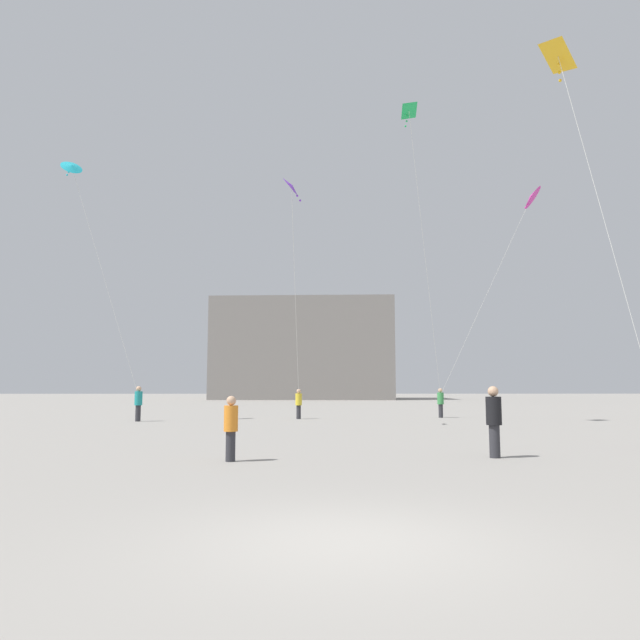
{
  "coord_description": "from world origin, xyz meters",
  "views": [
    {
      "loc": [
        -0.46,
        -7.31,
        1.81
      ],
      "look_at": [
        0.0,
        16.43,
        4.44
      ],
      "focal_mm": 33.87,
      "sensor_mm": 36.0,
      "label": 1
    }
  ],
  "objects_px": {
    "kite_amber_delta": "(560,60)",
    "kite_emerald_delta": "(410,121)",
    "person_in_teal": "(138,402)",
    "person_in_yellow": "(299,403)",
    "kite_cyan_diamond": "(72,168)",
    "kite_magenta_diamond": "(531,198)",
    "kite_violet_diamond": "(292,189)",
    "person_in_black": "(494,418)",
    "building_left_hall": "(305,350)",
    "person_in_orange": "(231,425)",
    "person_in_green": "(441,401)"
  },
  "relations": [
    {
      "from": "person_in_yellow",
      "to": "kite_cyan_diamond",
      "type": "height_order",
      "value": "kite_cyan_diamond"
    },
    {
      "from": "person_in_black",
      "to": "person_in_yellow",
      "type": "bearing_deg",
      "value": 113.8
    },
    {
      "from": "building_left_hall",
      "to": "kite_cyan_diamond",
      "type": "bearing_deg",
      "value": -101.74
    },
    {
      "from": "person_in_teal",
      "to": "person_in_black",
      "type": "xyz_separation_m",
      "value": [
        13.71,
        -16.54,
        -0.01
      ]
    },
    {
      "from": "person_in_black",
      "to": "kite_emerald_delta",
      "type": "relative_size",
      "value": 0.12
    },
    {
      "from": "person_in_black",
      "to": "kite_violet_diamond",
      "type": "xyz_separation_m",
      "value": [
        -5.56,
        11.31,
        9.87
      ]
    },
    {
      "from": "kite_amber_delta",
      "to": "building_left_hall",
      "type": "height_order",
      "value": "building_left_hall"
    },
    {
      "from": "person_in_teal",
      "to": "person_in_black",
      "type": "height_order",
      "value": "person_in_teal"
    },
    {
      "from": "person_in_black",
      "to": "building_left_hall",
      "type": "height_order",
      "value": "building_left_hall"
    },
    {
      "from": "person_in_yellow",
      "to": "kite_emerald_delta",
      "type": "relative_size",
      "value": 0.11
    },
    {
      "from": "kite_cyan_diamond",
      "to": "person_in_teal",
      "type": "bearing_deg",
      "value": 9.66
    },
    {
      "from": "kite_magenta_diamond",
      "to": "kite_cyan_diamond",
      "type": "height_order",
      "value": "kite_cyan_diamond"
    },
    {
      "from": "kite_amber_delta",
      "to": "kite_emerald_delta",
      "type": "relative_size",
      "value": 0.79
    },
    {
      "from": "person_in_black",
      "to": "kite_cyan_diamond",
      "type": "height_order",
      "value": "kite_cyan_diamond"
    },
    {
      "from": "person_in_green",
      "to": "person_in_black",
      "type": "height_order",
      "value": "person_in_black"
    },
    {
      "from": "person_in_green",
      "to": "person_in_teal",
      "type": "bearing_deg",
      "value": -98.53
    },
    {
      "from": "kite_magenta_diamond",
      "to": "kite_amber_delta",
      "type": "height_order",
      "value": "kite_amber_delta"
    },
    {
      "from": "kite_violet_diamond",
      "to": "kite_cyan_diamond",
      "type": "bearing_deg",
      "value": 158.95
    },
    {
      "from": "person_in_teal",
      "to": "person_in_yellow",
      "type": "bearing_deg",
      "value": -152.27
    },
    {
      "from": "person_in_orange",
      "to": "kite_cyan_diamond",
      "type": "distance_m",
      "value": 23.41
    },
    {
      "from": "person_in_orange",
      "to": "person_in_black",
      "type": "height_order",
      "value": "person_in_black"
    },
    {
      "from": "person_in_green",
      "to": "kite_amber_delta",
      "type": "relative_size",
      "value": 0.15
    },
    {
      "from": "person_in_green",
      "to": "kite_amber_delta",
      "type": "bearing_deg",
      "value": -19.23
    },
    {
      "from": "person_in_orange",
      "to": "kite_violet_diamond",
      "type": "xyz_separation_m",
      "value": [
        1.11,
        11.93,
        10.0
      ]
    },
    {
      "from": "person_in_green",
      "to": "person_in_black",
      "type": "relative_size",
      "value": 0.94
    },
    {
      "from": "kite_magenta_diamond",
      "to": "kite_emerald_delta",
      "type": "xyz_separation_m",
      "value": [
        -6.41,
        -0.89,
        3.71
      ]
    },
    {
      "from": "person_in_yellow",
      "to": "kite_magenta_diamond",
      "type": "bearing_deg",
      "value": -27.79
    },
    {
      "from": "person_in_green",
      "to": "building_left_hall",
      "type": "distance_m",
      "value": 55.34
    },
    {
      "from": "person_in_teal",
      "to": "kite_cyan_diamond",
      "type": "xyz_separation_m",
      "value": [
        -3.77,
        -0.64,
        12.45
      ]
    },
    {
      "from": "person_in_teal",
      "to": "person_in_black",
      "type": "distance_m",
      "value": 21.48
    },
    {
      "from": "person_in_green",
      "to": "kite_amber_delta",
      "type": "distance_m",
      "value": 20.74
    },
    {
      "from": "person_in_orange",
      "to": "kite_magenta_diamond",
      "type": "distance_m",
      "value": 22.91
    },
    {
      "from": "person_in_black",
      "to": "kite_amber_delta",
      "type": "relative_size",
      "value": 0.16
    },
    {
      "from": "person_in_teal",
      "to": "kite_cyan_diamond",
      "type": "height_order",
      "value": "kite_cyan_diamond"
    },
    {
      "from": "person_in_orange",
      "to": "building_left_hall",
      "type": "height_order",
      "value": "building_left_hall"
    },
    {
      "from": "kite_emerald_delta",
      "to": "kite_amber_delta",
      "type": "bearing_deg",
      "value": -74.82
    },
    {
      "from": "person_in_green",
      "to": "kite_cyan_diamond",
      "type": "xyz_separation_m",
      "value": [
        -20.49,
        -4.12,
        12.52
      ]
    },
    {
      "from": "person_in_teal",
      "to": "kite_emerald_delta",
      "type": "relative_size",
      "value": 0.13
    },
    {
      "from": "kite_amber_delta",
      "to": "kite_violet_diamond",
      "type": "height_order",
      "value": "kite_amber_delta"
    },
    {
      "from": "kite_magenta_diamond",
      "to": "kite_violet_diamond",
      "type": "relative_size",
      "value": 1.07
    },
    {
      "from": "kite_violet_diamond",
      "to": "kite_emerald_delta",
      "type": "bearing_deg",
      "value": 21.7
    },
    {
      "from": "person_in_black",
      "to": "kite_violet_diamond",
      "type": "relative_size",
      "value": 0.18
    },
    {
      "from": "kite_violet_diamond",
      "to": "building_left_hall",
      "type": "height_order",
      "value": "building_left_hall"
    },
    {
      "from": "person_in_yellow",
      "to": "kite_violet_diamond",
      "type": "xyz_separation_m",
      "value": [
        -0.24,
        -7.44,
        9.95
      ]
    },
    {
      "from": "kite_amber_delta",
      "to": "kite_emerald_delta",
      "type": "bearing_deg",
      "value": 105.18
    },
    {
      "from": "kite_amber_delta",
      "to": "kite_violet_diamond",
      "type": "xyz_separation_m",
      "value": [
        -8.89,
        8.63,
        -1.45
      ]
    },
    {
      "from": "person_in_teal",
      "to": "kite_magenta_diamond",
      "type": "relative_size",
      "value": 0.17
    },
    {
      "from": "kite_magenta_diamond",
      "to": "kite_violet_diamond",
      "type": "distance_m",
      "value": 12.76
    },
    {
      "from": "building_left_hall",
      "to": "person_in_teal",
      "type": "bearing_deg",
      "value": -98.25
    },
    {
      "from": "person_in_black",
      "to": "kite_cyan_diamond",
      "type": "distance_m",
      "value": 26.71
    }
  ]
}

